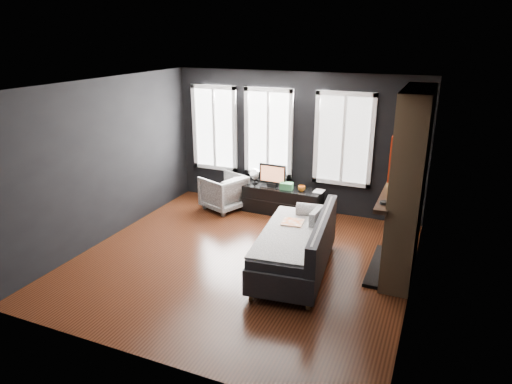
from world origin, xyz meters
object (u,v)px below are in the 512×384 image
at_px(monitor, 273,174).
at_px(book, 315,185).
at_px(sofa, 295,243).
at_px(mug, 302,188).
at_px(mantel_vase, 394,176).
at_px(media_console, 283,200).
at_px(armchair, 224,190).

xyz_separation_m(monitor, book, (0.84, 0.02, -0.13)).
distance_m(sofa, mug, 2.11).
relative_size(book, mantel_vase, 1.24).
xyz_separation_m(media_console, book, (0.62, 0.04, 0.39)).
bearing_deg(mantel_vase, sofa, -139.11).
height_order(mug, mantel_vase, mantel_vase).
distance_m(sofa, book, 2.16).
distance_m(sofa, armchair, 2.82).
bearing_deg(armchair, monitor, 126.19).
relative_size(media_console, monitor, 2.74).
bearing_deg(book, mantel_vase, -35.44).
relative_size(sofa, media_console, 1.36).
bearing_deg(media_console, monitor, 177.89).
relative_size(sofa, mantel_vase, 10.39).
relative_size(armchair, monitor, 1.36).
height_order(sofa, mantel_vase, mantel_vase).
bearing_deg(mantel_vase, armchair, 166.05).
bearing_deg(sofa, mantel_vase, 34.46).
bearing_deg(mantel_vase, book, 144.56).
distance_m(armchair, media_console, 1.20).
xyz_separation_m(armchair, media_console, (1.17, 0.23, -0.12)).
relative_size(armchair, mug, 5.61).
bearing_deg(book, sofa, -81.46).
bearing_deg(mantel_vase, mug, 150.42).
distance_m(armchair, mantel_vase, 3.55).
bearing_deg(armchair, mug, 118.23).
xyz_separation_m(monitor, mug, (0.61, -0.07, -0.18)).
height_order(monitor, book, monitor).
height_order(armchair, monitor, monitor).
relative_size(armchair, mantel_vase, 3.80).
bearing_deg(mantel_vase, monitor, 155.76).
height_order(armchair, mug, armchair).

